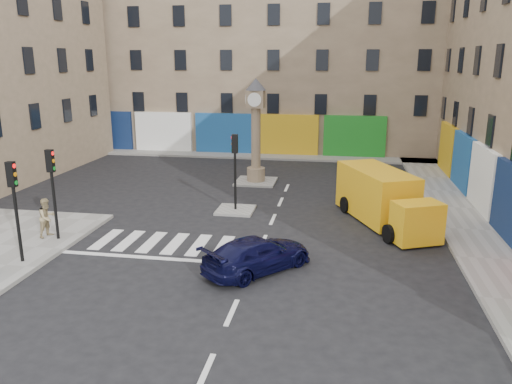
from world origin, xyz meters
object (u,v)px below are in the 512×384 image
(traffic_light_left_far, at_px, (52,180))
(pedestrian_tan, at_px, (47,217))
(traffic_light_left_near, at_px, (14,196))
(clock_pillar, at_px, (256,124))
(yellow_van, at_px, (383,198))
(traffic_light_island, at_px, (235,160))
(navy_sedan, at_px, (258,254))

(traffic_light_left_far, bearing_deg, pedestrian_tan, 161.03)
(traffic_light_left_near, bearing_deg, pedestrian_tan, 101.48)
(clock_pillar, relative_size, yellow_van, 0.91)
(yellow_van, bearing_deg, pedestrian_tan, 174.85)
(clock_pillar, bearing_deg, traffic_light_island, -90.00)
(traffic_light_left_far, relative_size, traffic_light_island, 1.00)
(clock_pillar, bearing_deg, traffic_light_left_far, -118.94)
(clock_pillar, distance_m, yellow_van, 9.88)
(yellow_van, bearing_deg, navy_sedan, -150.73)
(traffic_light_island, distance_m, navy_sedan, 7.48)
(traffic_light_left_far, xyz_separation_m, navy_sedan, (8.55, -1.45, -2.01))
(traffic_light_left_far, xyz_separation_m, yellow_van, (13.28, 4.82, -1.45))
(navy_sedan, bearing_deg, traffic_light_left_near, 46.96)
(traffic_light_left_near, height_order, navy_sedan, traffic_light_left_near)
(traffic_light_island, relative_size, navy_sedan, 0.88)
(traffic_light_left_near, height_order, pedestrian_tan, traffic_light_left_near)
(traffic_light_left_far, relative_size, navy_sedan, 0.88)
(traffic_light_island, bearing_deg, navy_sedan, -71.81)
(traffic_light_left_far, xyz_separation_m, traffic_light_island, (6.30, 5.40, -0.03))
(traffic_light_left_far, relative_size, clock_pillar, 0.61)
(traffic_light_left_near, height_order, clock_pillar, clock_pillar)
(traffic_light_left_near, distance_m, traffic_light_left_far, 2.40)
(traffic_light_island, height_order, yellow_van, traffic_light_island)
(traffic_light_left_near, distance_m, pedestrian_tan, 3.11)
(traffic_light_island, xyz_separation_m, navy_sedan, (2.25, -6.85, -1.98))
(clock_pillar, bearing_deg, traffic_light_left_near, -114.55)
(traffic_light_left_near, xyz_separation_m, yellow_van, (13.28, 7.22, -1.45))
(pedestrian_tan, bearing_deg, navy_sedan, -83.54)
(traffic_light_left_far, bearing_deg, clock_pillar, 61.06)
(traffic_light_left_far, bearing_deg, navy_sedan, -9.64)
(traffic_light_left_near, relative_size, navy_sedan, 0.88)
(traffic_light_island, relative_size, pedestrian_tan, 2.27)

